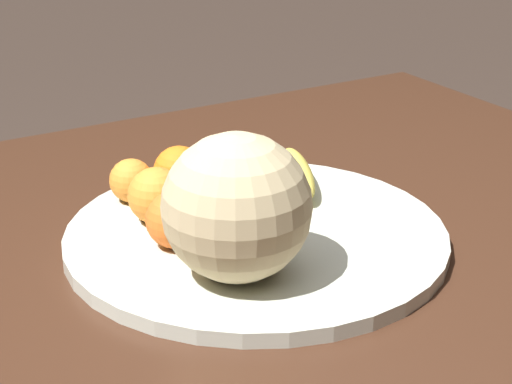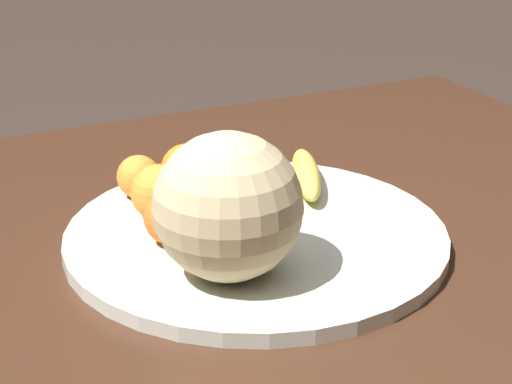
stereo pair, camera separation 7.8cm
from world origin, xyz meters
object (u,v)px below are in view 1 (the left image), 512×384
at_px(orange_front_left, 173,218).
at_px(produce_tag, 156,210).
at_px(melon, 237,207).
at_px(orange_mid_center, 226,197).
at_px(kitchen_table, 218,315).
at_px(fruit_bowl, 256,235).
at_px(orange_front_right, 131,180).
at_px(banana_bunch, 262,178).
at_px(orange_back_right, 179,171).
at_px(orange_back_left, 156,195).

relative_size(orange_front_left, produce_tag, 0.86).
distance_m(melon, orange_mid_center, 0.15).
bearing_deg(kitchen_table, melon, -104.67).
relative_size(fruit_bowl, orange_front_right, 8.11).
bearing_deg(banana_bunch, orange_back_right, 76.22).
bearing_deg(orange_front_left, fruit_bowl, -7.99).
height_order(fruit_bowl, banana_bunch, banana_bunch).
bearing_deg(melon, orange_back_right, 79.73).
xyz_separation_m(orange_front_left, orange_back_right, (0.07, 0.13, 0.00)).
xyz_separation_m(orange_front_left, orange_mid_center, (0.08, 0.02, -0.00)).
height_order(melon, orange_front_right, melon).
xyz_separation_m(banana_bunch, orange_mid_center, (-0.09, -0.06, 0.01)).
height_order(melon, produce_tag, melon).
bearing_deg(produce_tag, orange_mid_center, -68.69).
distance_m(fruit_bowl, orange_front_left, 0.11).
relative_size(melon, orange_front_right, 2.82).
relative_size(orange_mid_center, produce_tag, 0.84).
xyz_separation_m(kitchen_table, fruit_bowl, (0.05, -0.01, 0.10)).
bearing_deg(orange_mid_center, orange_front_left, -164.15).
bearing_deg(orange_back_left, melon, -83.74).
height_order(orange_back_left, produce_tag, orange_back_left).
height_order(kitchen_table, orange_back_left, orange_back_left).
bearing_deg(orange_back_left, orange_front_right, 91.17).
bearing_deg(kitchen_table, orange_back_right, 83.12).
xyz_separation_m(kitchen_table, orange_back_right, (0.02, 0.13, 0.15)).
bearing_deg(kitchen_table, produce_tag, 108.31).
xyz_separation_m(fruit_bowl, orange_front_right, (-0.10, 0.16, 0.04)).
bearing_deg(melon, orange_mid_center, 66.35).
relative_size(kitchen_table, orange_front_left, 21.19).
bearing_deg(orange_mid_center, kitchen_table, -136.70).
bearing_deg(produce_tag, orange_front_right, 85.96).
distance_m(kitchen_table, melon, 0.22).
bearing_deg(banana_bunch, orange_mid_center, 133.95).
bearing_deg(orange_front_right, orange_back_right, -14.10).
bearing_deg(banana_bunch, orange_front_left, 125.43).
distance_m(kitchen_table, fruit_bowl, 0.12).
bearing_deg(fruit_bowl, orange_front_right, 121.36).
bearing_deg(orange_front_left, orange_mid_center, 15.85).
distance_m(melon, produce_tag, 0.22).
bearing_deg(melon, orange_front_left, 105.32).
bearing_deg(orange_back_right, produce_tag, -148.75).
bearing_deg(orange_front_right, banana_bunch, -19.65).
bearing_deg(orange_front_left, kitchen_table, -4.38).
distance_m(melon, banana_bunch, 0.24).
bearing_deg(orange_front_right, orange_back_left, -88.83).
distance_m(banana_bunch, orange_back_right, 0.11).
relative_size(melon, orange_front_left, 2.41).
bearing_deg(kitchen_table, fruit_bowl, -11.81).
relative_size(kitchen_table, produce_tag, 18.14).
bearing_deg(banana_bunch, orange_front_right, 79.44).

